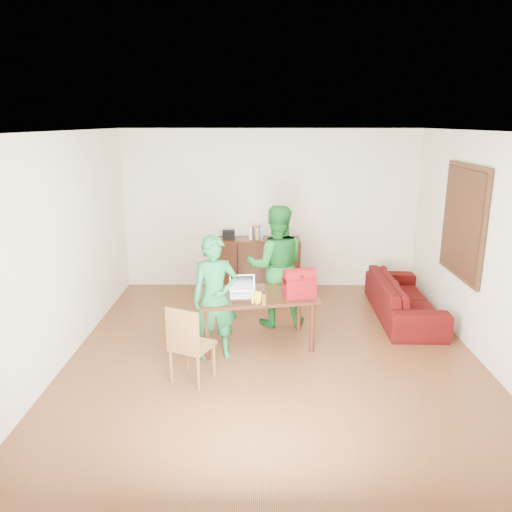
{
  "coord_description": "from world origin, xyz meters",
  "views": [
    {
      "loc": [
        -0.17,
        -5.67,
        2.8
      ],
      "look_at": [
        -0.23,
        0.51,
        1.13
      ],
      "focal_mm": 35.0,
      "sensor_mm": 36.0,
      "label": 1
    }
  ],
  "objects_px": {
    "red_bag": "(299,286)",
    "laptop": "(243,292)",
    "sofa": "(404,298)",
    "table": "(256,300)",
    "chair": "(192,359)",
    "person_far": "(276,266)",
    "person_near": "(215,298)",
    "bottle": "(264,299)"
  },
  "relations": [
    {
      "from": "laptop",
      "to": "sofa",
      "type": "relative_size",
      "value": 0.17
    },
    {
      "from": "bottle",
      "to": "red_bag",
      "type": "bearing_deg",
      "value": 35.67
    },
    {
      "from": "table",
      "to": "red_bag",
      "type": "height_order",
      "value": "red_bag"
    },
    {
      "from": "table",
      "to": "sofa",
      "type": "bearing_deg",
      "value": 14.03
    },
    {
      "from": "person_near",
      "to": "laptop",
      "type": "relative_size",
      "value": 4.47
    },
    {
      "from": "laptop",
      "to": "sofa",
      "type": "distance_m",
      "value": 2.59
    },
    {
      "from": "chair",
      "to": "person_near",
      "type": "distance_m",
      "value": 0.8
    },
    {
      "from": "table",
      "to": "red_bag",
      "type": "xyz_separation_m",
      "value": [
        0.54,
        -0.09,
        0.22
      ]
    },
    {
      "from": "chair",
      "to": "person_far",
      "type": "bearing_deg",
      "value": 84.24
    },
    {
      "from": "red_bag",
      "to": "sofa",
      "type": "height_order",
      "value": "red_bag"
    },
    {
      "from": "bottle",
      "to": "chair",
      "type": "bearing_deg",
      "value": -146.0
    },
    {
      "from": "person_near",
      "to": "bottle",
      "type": "xyz_separation_m",
      "value": [
        0.58,
        -0.05,
        0.01
      ]
    },
    {
      "from": "person_far",
      "to": "laptop",
      "type": "height_order",
      "value": "person_far"
    },
    {
      "from": "person_near",
      "to": "person_far",
      "type": "xyz_separation_m",
      "value": [
        0.76,
        1.06,
        0.1
      ]
    },
    {
      "from": "person_near",
      "to": "sofa",
      "type": "xyz_separation_m",
      "value": [
        2.66,
        1.33,
        -0.47
      ]
    },
    {
      "from": "person_far",
      "to": "red_bag",
      "type": "height_order",
      "value": "person_far"
    },
    {
      "from": "laptop",
      "to": "red_bag",
      "type": "bearing_deg",
      "value": -7.59
    },
    {
      "from": "table",
      "to": "laptop",
      "type": "relative_size",
      "value": 4.68
    },
    {
      "from": "sofa",
      "to": "red_bag",
      "type": "bearing_deg",
      "value": 124.62
    },
    {
      "from": "laptop",
      "to": "sofa",
      "type": "bearing_deg",
      "value": 18.73
    },
    {
      "from": "chair",
      "to": "sofa",
      "type": "distance_m",
      "value": 3.46
    },
    {
      "from": "chair",
      "to": "person_near",
      "type": "bearing_deg",
      "value": 94.89
    },
    {
      "from": "chair",
      "to": "sofa",
      "type": "xyz_separation_m",
      "value": [
        2.88,
        1.92,
        0.03
      ]
    },
    {
      "from": "bottle",
      "to": "red_bag",
      "type": "relative_size",
      "value": 0.44
    },
    {
      "from": "bottle",
      "to": "sofa",
      "type": "bearing_deg",
      "value": 33.64
    },
    {
      "from": "table",
      "to": "person_near",
      "type": "height_order",
      "value": "person_near"
    },
    {
      "from": "table",
      "to": "person_near",
      "type": "bearing_deg",
      "value": -153.76
    },
    {
      "from": "chair",
      "to": "red_bag",
      "type": "distance_m",
      "value": 1.61
    },
    {
      "from": "laptop",
      "to": "bottle",
      "type": "bearing_deg",
      "value": -58.34
    },
    {
      "from": "person_near",
      "to": "laptop",
      "type": "distance_m",
      "value": 0.44
    },
    {
      "from": "chair",
      "to": "laptop",
      "type": "xyz_separation_m",
      "value": [
        0.54,
        0.89,
        0.47
      ]
    },
    {
      "from": "person_far",
      "to": "chair",
      "type": "bearing_deg",
      "value": 56.32
    },
    {
      "from": "laptop",
      "to": "bottle",
      "type": "xyz_separation_m",
      "value": [
        0.26,
        -0.35,
        0.04
      ]
    },
    {
      "from": "table",
      "to": "laptop",
      "type": "xyz_separation_m",
      "value": [
        -0.16,
        -0.06,
        0.13
      ]
    },
    {
      "from": "table",
      "to": "person_near",
      "type": "xyz_separation_m",
      "value": [
        -0.49,
        -0.36,
        0.15
      ]
    },
    {
      "from": "laptop",
      "to": "sofa",
      "type": "xyz_separation_m",
      "value": [
        2.34,
        1.03,
        -0.44
      ]
    },
    {
      "from": "red_bag",
      "to": "laptop",
      "type": "bearing_deg",
      "value": 164.79
    },
    {
      "from": "chair",
      "to": "bottle",
      "type": "height_order",
      "value": "chair"
    },
    {
      "from": "table",
      "to": "chair",
      "type": "relative_size",
      "value": 1.78
    },
    {
      "from": "laptop",
      "to": "bottle",
      "type": "height_order",
      "value": "laptop"
    },
    {
      "from": "bottle",
      "to": "sofa",
      "type": "relative_size",
      "value": 0.09
    },
    {
      "from": "bottle",
      "to": "sofa",
      "type": "height_order",
      "value": "bottle"
    }
  ]
}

